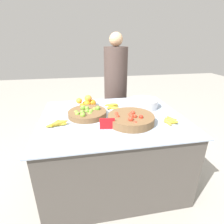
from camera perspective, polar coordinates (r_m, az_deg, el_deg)
name	(u,v)px	position (r m, az deg, el deg)	size (l,w,h in m)	color
ground_plane	(112,175)	(2.21, 0.00, -19.91)	(12.00, 12.00, 0.00)	#A39E93
market_table	(112,148)	(1.98, 0.00, -11.67)	(1.44, 1.17, 0.77)	#4C4742
lime_bowl	(87,113)	(1.81, -8.13, -0.38)	(0.39, 0.39, 0.10)	brown
tomato_basket	(131,119)	(1.65, 6.17, -2.20)	(0.44, 0.44, 0.11)	brown
orange_pile	(87,103)	(2.05, -8.02, 3.01)	(0.23, 0.17, 0.14)	orange
metal_bowl	(144,103)	(2.05, 10.26, 2.82)	(0.32, 0.32, 0.10)	silver
price_sign	(107,124)	(1.52, -1.57, -3.83)	(0.13, 0.02, 0.10)	red
banana_bunch_front_center	(170,121)	(1.74, 18.43, -2.75)	(0.14, 0.18, 0.05)	gold
banana_bunch_front_left	(57,124)	(1.67, -17.47, -3.61)	(0.20, 0.15, 0.05)	gold
banana_bunch_middle_right	(112,106)	(2.01, 0.04, 1.96)	(0.18, 0.17, 0.06)	gold
vendor_person	(116,92)	(2.75, 1.17, 6.44)	(0.35, 0.35, 1.60)	#473833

